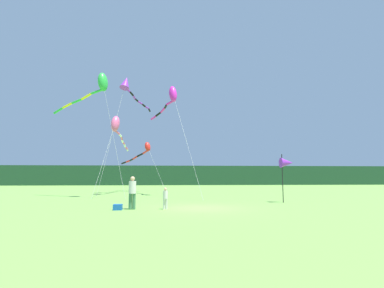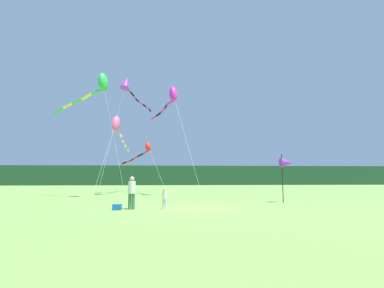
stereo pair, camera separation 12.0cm
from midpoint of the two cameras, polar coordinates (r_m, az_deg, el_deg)
ground_plane at (r=16.96m, az=1.77°, el=-12.47°), size 120.00×120.00×0.00m
distant_treeline at (r=61.80m, az=-2.67°, el=-6.19°), size 108.00×3.56×4.02m
person_adult at (r=16.48m, az=-11.56°, el=-9.02°), size 0.39×0.39×1.79m
person_child at (r=16.28m, az=-5.19°, el=-10.37°), size 0.26×0.26×1.18m
cooler_box at (r=16.42m, az=-14.29°, el=-11.94°), size 0.46×0.42×0.31m
banner_flag_pole at (r=21.35m, az=18.28°, el=-3.60°), size 0.90×0.70×3.35m
kite_rainbow at (r=29.93m, az=-14.44°, el=3.29°), size 1.55×9.93×7.92m
kite_magenta at (r=28.29m, az=-3.96°, el=9.22°), size 4.63×9.07×10.55m
kite_purple at (r=32.61m, az=-12.37°, el=11.19°), size 4.12×8.98×12.60m
kite_red at (r=34.39m, az=-9.47°, el=-1.34°), size 5.91×7.28×5.84m
kite_green at (r=27.18m, az=-17.80°, el=10.86°), size 7.65×4.71×10.87m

